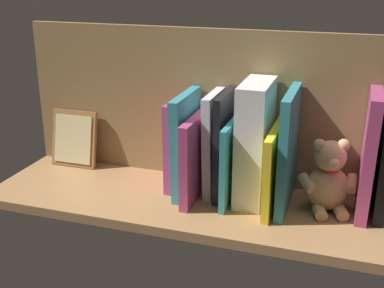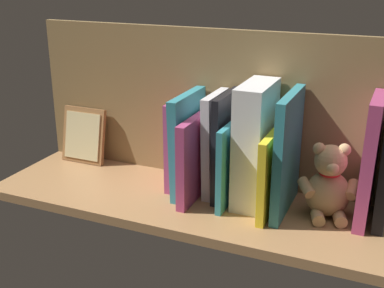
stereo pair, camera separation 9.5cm
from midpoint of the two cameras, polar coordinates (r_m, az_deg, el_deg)
name	(u,v)px [view 1 (the left image)]	position (r cm, az deg, el deg)	size (l,w,h in cm)	color
ground_plane	(192,202)	(118.37, -2.31, -6.60)	(95.42, 31.17, 2.20)	#A87A4C
shelf_back_panel	(209,106)	(123.03, -0.26, 4.33)	(95.42, 1.50, 37.31)	olive
book_0	(384,166)	(112.07, 18.66, -2.45)	(2.30, 13.59, 22.14)	black
book_1	(369,155)	(110.63, 17.07, -1.22)	(2.51, 14.77, 26.94)	#B23F72
teddy_bear	(328,179)	(112.19, 12.88, -3.97)	(12.75, 12.32, 16.43)	tan
book_2	(288,150)	(110.10, 8.44, -0.77)	(1.97, 18.77, 26.43)	teal
book_3	(274,167)	(111.51, 6.88, -2.68)	(1.71, 19.94, 18.27)	yellow
dictionary_thick_white	(255,142)	(112.66, 4.74, 0.15)	(6.25, 15.68, 27.49)	white
book_4	(232,160)	(114.18, 2.23, -1.82)	(1.35, 18.34, 18.90)	teal
book_5	(224,145)	(115.42, 1.35, -0.09)	(1.58, 14.78, 24.44)	black
book_6	(214,143)	(117.02, 0.18, 0.06)	(2.07, 13.14, 23.91)	silver
book_7	(197,156)	(115.67, -1.77, -1.37)	(2.08, 20.04, 19.48)	#B23F72
book_8	(187,143)	(117.28, -2.94, 0.02)	(2.23, 17.00, 23.71)	teal
book_9	(177,144)	(120.53, -3.99, 0.01)	(2.26, 12.96, 21.53)	#B23F72
picture_frame_leaning	(74,139)	(138.71, -15.12, 0.56)	(12.66, 4.49, 15.00)	#9E6B3D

